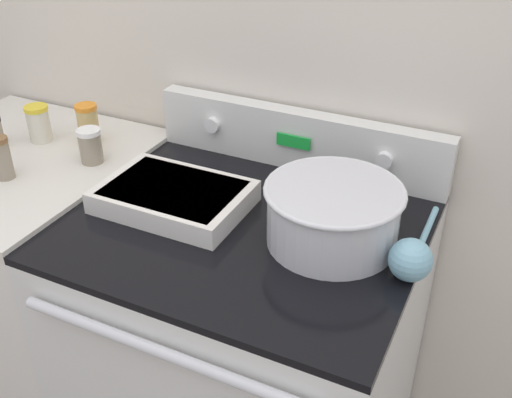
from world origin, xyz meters
The scene contains 11 objects.
kitchen_wall centered at (0.00, 0.70, 1.25)m, with size 8.00×0.05×2.50m.
stove_range centered at (0.00, 0.33, 0.48)m, with size 0.78×0.69×0.95m.
control_panel centered at (0.00, 0.64, 1.03)m, with size 0.78×0.07×0.15m.
side_counter centered at (-0.71, 0.33, 0.48)m, with size 0.64×0.66×0.96m.
mixing_bowl centered at (0.20, 0.35, 1.03)m, with size 0.29×0.29×0.13m.
casserole_dish centered at (-0.18, 0.32, 0.98)m, with size 0.34×0.23×0.05m.
ladle centered at (0.37, 0.31, 0.99)m, with size 0.09×0.31×0.09m.
spice_jar_white_cap centered at (-0.48, 0.40, 1.01)m, with size 0.06×0.06×0.09m.
spice_jar_orange_cap centered at (-0.56, 0.49, 1.02)m, with size 0.06×0.06×0.11m.
spice_jar_brown_cap centered at (-0.62, 0.24, 1.02)m, with size 0.05×0.05×0.11m.
spice_jar_yellow_cap centered at (-0.69, 0.44, 1.02)m, with size 0.06×0.06×0.10m.
Camera 1 is at (0.51, -0.66, 1.69)m, focal length 42.00 mm.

